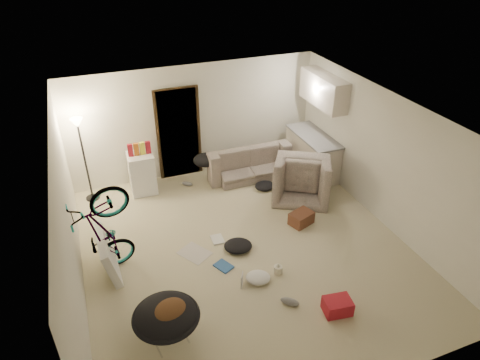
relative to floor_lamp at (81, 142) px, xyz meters
name	(u,v)px	position (x,y,z in m)	size (l,w,h in m)	color
floor	(245,249)	(2.40, -2.65, -1.32)	(5.50, 6.00, 0.02)	beige
ceiling	(247,117)	(2.40, -2.65, 1.20)	(5.50, 6.00, 0.02)	white
wall_back	(195,120)	(2.40, 0.36, -0.06)	(5.50, 0.02, 2.50)	white
wall_front	(350,330)	(2.40, -5.66, -0.06)	(5.50, 0.02, 2.50)	white
wall_left	(67,226)	(-0.36, -2.65, -0.06)	(0.02, 6.00, 2.50)	white
wall_right	(386,160)	(5.16, -2.65, -0.06)	(0.02, 6.00, 2.50)	white
doorway	(178,134)	(2.00, 0.32, -0.29)	(0.85, 0.10, 2.04)	black
door_trim	(179,134)	(2.00, 0.29, -0.29)	(0.97, 0.04, 2.10)	#342412
floor_lamp	(81,142)	(0.00, 0.00, 0.00)	(0.28, 0.28, 1.81)	black
kitchen_counter	(312,155)	(4.83, -0.65, -0.87)	(0.60, 1.50, 0.88)	beige
counter_top	(314,136)	(4.83, -0.65, -0.41)	(0.64, 1.54, 0.04)	gray
kitchen_uppers	(324,90)	(4.96, -0.65, 0.64)	(0.38, 1.40, 0.65)	beige
sofa	(246,163)	(3.40, -0.20, -1.03)	(1.89, 0.74, 0.55)	#3C443C
armchair	(302,178)	(4.19, -1.37, -0.94)	(1.13, 0.98, 0.73)	#3C443C
bicycle	(107,251)	(0.10, -2.40, -0.85)	(0.60, 1.73, 0.91)	black
book_asset	(241,289)	(1.97, -3.55, -1.30)	(0.17, 0.24, 0.02)	maroon
mini_fridge	(142,173)	(1.06, -0.10, -0.86)	(0.52, 0.52, 0.89)	white
snack_box_0	(130,151)	(0.89, -0.10, -0.31)	(0.10, 0.07, 0.30)	maroon
snack_box_1	(136,150)	(1.01, -0.10, -0.31)	(0.10, 0.07, 0.30)	#CB6519
snack_box_2	(142,149)	(1.13, -0.10, -0.31)	(0.10, 0.07, 0.30)	yellow
snack_box_3	(148,148)	(1.25, -0.10, -0.31)	(0.10, 0.07, 0.30)	maroon
saucer_chair	(167,321)	(0.68, -4.07, -0.92)	(0.91, 0.91, 0.65)	silver
hoodie	(170,311)	(0.73, -4.10, -0.73)	(0.48, 0.40, 0.22)	#50311B
sofa_drape	(206,160)	(2.45, -0.20, -0.77)	(0.56, 0.46, 0.28)	black
tv_box	(108,253)	(0.10, -2.33, -0.97)	(0.12, 1.03, 0.68)	silver
drink_case_a	(301,218)	(3.67, -2.36, -1.18)	(0.43, 0.31, 0.25)	brown
drink_case_b	(337,306)	(3.13, -4.48, -1.19)	(0.40, 0.30, 0.23)	maroon
juicer	(278,269)	(2.67, -3.42, -1.22)	(0.14, 0.14, 0.20)	beige
newspaper	(195,253)	(1.52, -2.45, -1.30)	(0.40, 0.53, 0.01)	#B9B3AB
book_blue	(224,266)	(1.88, -2.96, -1.29)	(0.22, 0.30, 0.03)	#2B599D
book_white	(217,239)	(2.01, -2.25, -1.29)	(0.21, 0.28, 0.03)	silver
shoe_0	(217,175)	(2.72, -0.10, -1.26)	(0.25, 0.10, 0.09)	#2B599D
shoe_1	(187,184)	(1.99, -0.22, -1.26)	(0.25, 0.10, 0.09)	slate
shoe_3	(290,302)	(2.54, -4.11, -1.25)	(0.29, 0.12, 0.11)	slate
clothes_lump_a	(238,246)	(2.26, -2.63, -1.23)	(0.50, 0.43, 0.16)	black
clothes_lump_b	(265,186)	(3.53, -0.95, -1.24)	(0.44, 0.38, 0.13)	black
clothes_lump_c	(258,278)	(2.29, -3.47, -1.25)	(0.40, 0.34, 0.12)	silver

